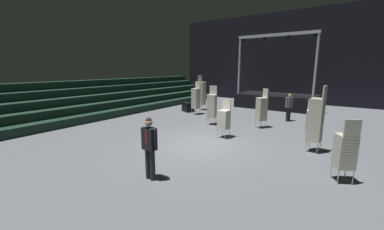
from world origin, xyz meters
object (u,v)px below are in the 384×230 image
chair_stack_rear_right (202,93)px  equipment_road_case (188,107)px  chair_stack_mid_centre (196,98)px  stage_riser (277,100)px  crew_worker_near_stage (289,105)px  chair_stack_mid_left (262,108)px  chair_stack_rear_centre (345,150)px  chair_stack_front_left (316,119)px  man_with_tie (149,145)px  chair_stack_front_right (312,119)px  chair_stack_rear_left (224,119)px  chair_stack_mid_right (212,105)px

chair_stack_rear_right → equipment_road_case: chair_stack_rear_right is taller
equipment_road_case → chair_stack_mid_centre: bearing=-26.4°
stage_riser → crew_worker_near_stage: 4.87m
chair_stack_mid_left → chair_stack_rear_centre: size_ratio=1.14×
chair_stack_front_left → chair_stack_mid_centre: 8.49m
man_with_tie → chair_stack_front_left: bearing=-121.0°
chair_stack_rear_centre → stage_riser: bearing=83.3°
man_with_tie → chair_stack_front_right: bearing=-110.7°
man_with_tie → chair_stack_front_left: size_ratio=0.72×
chair_stack_front_right → chair_stack_rear_left: (-3.23, -2.13, 0.00)m
chair_stack_mid_left → chair_stack_rear_left: (-0.78, -2.71, -0.17)m
man_with_tie → chair_stack_rear_left: size_ratio=1.04×
chair_stack_front_right → equipment_road_case: chair_stack_front_right is taller
chair_stack_front_left → chair_stack_mid_centre: bearing=72.5°
man_with_tie → chair_stack_mid_right: bearing=-71.4°
chair_stack_mid_left → chair_stack_mid_centre: size_ratio=0.92×
stage_riser → equipment_road_case: stage_riser is taller
man_with_tie → chair_stack_front_right: 7.61m
chair_stack_front_left → chair_stack_mid_centre: chair_stack_front_left is taller
crew_worker_near_stage → equipment_road_case: crew_worker_near_stage is taller
equipment_road_case → chair_stack_rear_right: bearing=71.0°
chair_stack_mid_centre → chair_stack_mid_right: bearing=148.2°
man_with_tie → crew_worker_near_stage: (1.38, 10.02, -0.06)m
chair_stack_front_right → chair_stack_rear_centre: size_ratio=0.95×
chair_stack_mid_left → equipment_road_case: bearing=21.0°
chair_stack_mid_right → equipment_road_case: (-3.41, 2.48, -0.74)m
chair_stack_mid_right → equipment_road_case: 4.28m
chair_stack_mid_centre → chair_stack_front_left: bearing=162.8°
stage_riser → chair_stack_front_right: (3.56, -7.52, 0.23)m
stage_riser → chair_stack_rear_right: size_ratio=2.31×
chair_stack_front_right → chair_stack_rear_right: 8.64m
chair_stack_front_right → crew_worker_near_stage: size_ratio=1.02×
chair_stack_mid_left → equipment_road_case: (-5.89, 1.63, -0.70)m
chair_stack_mid_right → chair_stack_rear_right: bearing=-61.7°
chair_stack_rear_right → chair_stack_rear_centre: chair_stack_rear_right is taller
chair_stack_mid_left → chair_stack_rear_centre: bearing=166.1°
chair_stack_front_left → chair_stack_mid_left: 3.76m
chair_stack_front_right → chair_stack_rear_centre: chair_stack_rear_centre is taller
chair_stack_rear_left → chair_stack_mid_right: bearing=-43.7°
man_with_tie → equipment_road_case: bearing=-57.2°
chair_stack_front_left → chair_stack_front_right: (-0.39, 1.88, -0.38)m
chair_stack_mid_left → chair_stack_rear_left: 2.83m
stage_riser → crew_worker_near_stage: size_ratio=3.51×
chair_stack_rear_left → chair_stack_rear_right: size_ratio=0.67×
chair_stack_front_right → chair_stack_mid_right: bearing=-5.2°
chair_stack_mid_centre → crew_worker_near_stage: 5.83m
stage_riser → chair_stack_mid_centre: bearing=-122.9°
chair_stack_rear_left → chair_stack_rear_right: chair_stack_rear_right is taller
chair_stack_mid_right → equipment_road_case: size_ratio=2.37×
chair_stack_mid_right → man_with_tie: bearing=95.0°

